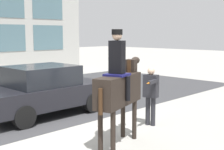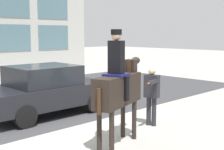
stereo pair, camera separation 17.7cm
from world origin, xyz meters
name	(u,v)px [view 2 (the right image)]	position (x,y,z in m)	size (l,w,h in m)	color
ground_plane	(80,132)	(0.00, 0.00, 0.00)	(80.00, 80.00, 0.00)	#9E9B93
road_surface	(1,103)	(0.00, 4.75, 0.00)	(21.18, 8.50, 0.01)	#38383A
mounted_horse_lead	(118,87)	(0.04, -1.37, 1.36)	(1.93, 0.88, 2.66)	black
pedestrian_bystander	(152,92)	(1.77, -0.95, 0.96)	(0.81, 0.59, 1.63)	#232328
street_car_near_lane	(45,90)	(0.33, 2.19, 0.80)	(4.00, 2.00, 1.57)	black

